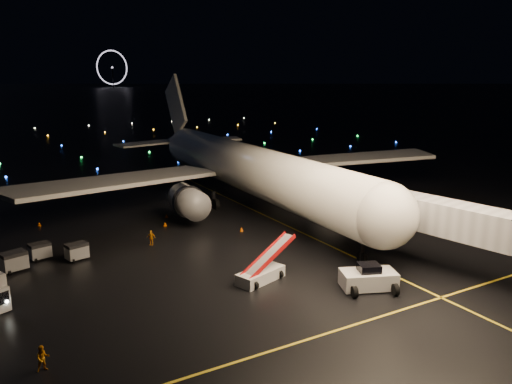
% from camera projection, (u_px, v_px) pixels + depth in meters
% --- Properties ---
extents(ground, '(2000.00, 2000.00, 0.00)m').
position_uv_depth(ground, '(6.00, 105.00, 296.99)').
color(ground, black).
rests_on(ground, ground).
extents(lane_centre, '(0.25, 80.00, 0.02)m').
position_uv_depth(lane_centre, '(278.00, 222.00, 62.03)').
color(lane_centre, gold).
rests_on(lane_centre, ground).
extents(lane_cross, '(60.00, 0.25, 0.02)m').
position_uv_depth(lane_cross, '(263.00, 354.00, 32.69)').
color(lane_cross, gold).
rests_on(lane_cross, ground).
extents(airliner, '(64.71, 61.64, 17.89)m').
position_uv_depth(airliner, '(237.00, 140.00, 69.92)').
color(airliner, silver).
rests_on(airliner, ground).
extents(pushback_tug, '(5.19, 3.98, 2.20)m').
position_uv_depth(pushback_tug, '(368.00, 276.00, 42.49)').
color(pushback_tug, silver).
rests_on(pushback_tug, ground).
extents(belt_loader, '(7.08, 3.88, 3.32)m').
position_uv_depth(belt_loader, '(261.00, 263.00, 43.88)').
color(belt_loader, silver).
rests_on(belt_loader, ground).
extents(crew_b, '(0.85, 0.68, 1.69)m').
position_uv_depth(crew_b, '(43.00, 358.00, 30.65)').
color(crew_b, orange).
rests_on(crew_b, ground).
extents(crew_c, '(1.00, 0.93, 1.65)m').
position_uv_depth(crew_c, '(151.00, 238.00, 53.39)').
color(crew_c, orange).
rests_on(crew_c, ground).
extents(safety_cone_0, '(0.54, 0.54, 0.50)m').
position_uv_depth(safety_cone_0, '(242.00, 229.00, 58.22)').
color(safety_cone_0, '#FC5F00').
rests_on(safety_cone_0, ground).
extents(safety_cone_1, '(0.50, 0.50, 0.53)m').
position_uv_depth(safety_cone_1, '(165.00, 224.00, 60.19)').
color(safety_cone_1, '#FC5F00').
rests_on(safety_cone_1, ground).
extents(safety_cone_2, '(0.45, 0.45, 0.50)m').
position_uv_depth(safety_cone_2, '(167.00, 216.00, 63.68)').
color(safety_cone_2, '#FC5F00').
rests_on(safety_cone_2, ground).
extents(safety_cone_3, '(0.62, 0.62, 0.54)m').
position_uv_depth(safety_cone_3, '(39.00, 224.00, 60.25)').
color(safety_cone_3, '#FC5F00').
rests_on(safety_cone_3, ground).
extents(ferris_wheel, '(49.33, 16.80, 52.00)m').
position_uv_depth(ferris_wheel, '(112.00, 69.00, 728.00)').
color(ferris_wheel, black).
rests_on(ferris_wheel, ground).
extents(taxiway_lights, '(164.00, 92.00, 0.36)m').
position_uv_depth(taxiway_lights, '(58.00, 143.00, 133.06)').
color(taxiway_lights, black).
rests_on(taxiway_lights, ground).
extents(baggage_cart_0, '(2.27, 1.84, 1.68)m').
position_uv_depth(baggage_cart_0, '(77.00, 252.00, 49.15)').
color(baggage_cart_0, gray).
rests_on(baggage_cart_0, ground).
extents(baggage_cart_1, '(2.18, 1.74, 1.64)m').
position_uv_depth(baggage_cart_1, '(40.00, 251.00, 49.34)').
color(baggage_cart_1, gray).
rests_on(baggage_cart_1, ground).
extents(baggage_cart_2, '(2.52, 2.09, 1.84)m').
position_uv_depth(baggage_cart_2, '(14.00, 262.00, 46.29)').
color(baggage_cart_2, gray).
rests_on(baggage_cart_2, ground).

